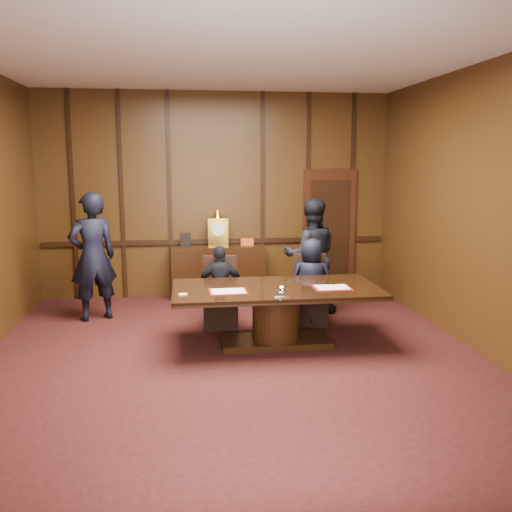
{
  "coord_description": "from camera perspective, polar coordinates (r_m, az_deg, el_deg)",
  "views": [
    {
      "loc": [
        -0.55,
        -5.91,
        2.33
      ],
      "look_at": [
        0.41,
        1.34,
        1.05
      ],
      "focal_mm": 38.0,
      "sensor_mm": 36.0,
      "label": 1
    }
  ],
  "objects": [
    {
      "name": "folder_left",
      "position": [
        6.6,
        -2.95,
        -3.77
      ],
      "size": [
        0.47,
        0.34,
        0.02
      ],
      "rotation": [
        0.0,
        0.0,
        0.02
      ],
      "color": "maroon",
      "rests_on": "conference_table"
    },
    {
      "name": "sideboard",
      "position": [
        9.37,
        -3.98,
        -1.45
      ],
      "size": [
        1.6,
        0.45,
        1.54
      ],
      "color": "black",
      "rests_on": "ground"
    },
    {
      "name": "chair_left",
      "position": [
        7.77,
        -3.74,
        -5.3
      ],
      "size": [
        0.51,
        0.51,
        0.99
      ],
      "rotation": [
        0.0,
        0.0,
        -0.05
      ],
      "color": "black",
      "rests_on": "ground"
    },
    {
      "name": "folder_right",
      "position": [
        6.86,
        8.0,
        -3.32
      ],
      "size": [
        0.46,
        0.33,
        0.02
      ],
      "rotation": [
        0.0,
        0.0,
        -0.0
      ],
      "color": "maroon",
      "rests_on": "conference_table"
    },
    {
      "name": "signatory_right",
      "position": [
        7.8,
        5.85,
        -2.71
      ],
      "size": [
        0.69,
        0.53,
        1.26
      ],
      "primitive_type": "imported",
      "rotation": [
        0.0,
        0.0,
        2.91
      ],
      "color": "black",
      "rests_on": "ground"
    },
    {
      "name": "witness_left",
      "position": [
        8.3,
        -16.81,
        -0.07
      ],
      "size": [
        0.82,
        0.7,
        1.9
      ],
      "primitive_type": "imported",
      "rotation": [
        0.0,
        0.0,
        3.56
      ],
      "color": "black",
      "rests_on": "ground"
    },
    {
      "name": "notepad",
      "position": [
        6.53,
        -7.69,
        -4.01
      ],
      "size": [
        0.1,
        0.07,
        0.01
      ],
      "primitive_type": "cube",
      "rotation": [
        0.0,
        0.0,
        0.04
      ],
      "color": "#ECE173",
      "rests_on": "conference_table"
    },
    {
      "name": "chair_right",
      "position": [
        7.95,
        5.7,
        -4.97
      ],
      "size": [
        0.54,
        0.54,
        0.99
      ],
      "rotation": [
        0.0,
        0.0,
        -0.13
      ],
      "color": "black",
      "rests_on": "ground"
    },
    {
      "name": "witness_right",
      "position": [
        8.42,
        5.79,
        0.03
      ],
      "size": [
        0.9,
        0.71,
        1.78
      ],
      "primitive_type": "imported",
      "rotation": [
        0.0,
        0.0,
        3.09
      ],
      "color": "black",
      "rests_on": "ground"
    },
    {
      "name": "room",
      "position": [
        6.1,
        -1.68,
        4.21
      ],
      "size": [
        7.0,
        7.04,
        3.5
      ],
      "color": "black",
      "rests_on": "ground"
    },
    {
      "name": "signatory_left",
      "position": [
        7.62,
        -3.74,
        -3.3
      ],
      "size": [
        0.69,
        0.3,
        1.18
      ],
      "primitive_type": "imported",
      "rotation": [
        0.0,
        0.0,
        3.13
      ],
      "color": "black",
      "rests_on": "ground"
    },
    {
      "name": "conference_table",
      "position": [
        6.94,
        2.1,
        -5.29
      ],
      "size": [
        2.62,
        1.32,
        0.76
      ],
      "color": "black",
      "rests_on": "ground"
    },
    {
      "name": "inkstand",
      "position": [
        6.43,
        2.78,
        -3.71
      ],
      "size": [
        0.2,
        0.14,
        0.12
      ],
      "color": "white",
      "rests_on": "conference_table"
    }
  ]
}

